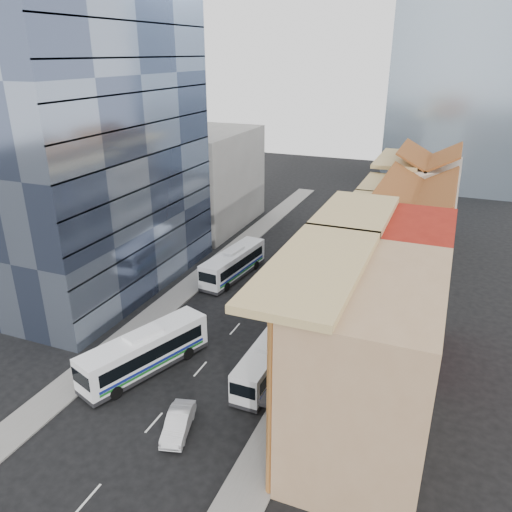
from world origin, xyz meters
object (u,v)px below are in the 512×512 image
at_px(bus_left_far, 233,263).
at_px(office_tower, 98,151).
at_px(shophouse_tan, 369,364).
at_px(bus_left_near, 145,351).
at_px(sedan_right, 178,423).
at_px(bus_right, 268,358).

bearing_deg(bus_left_far, office_tower, -144.27).
relative_size(shophouse_tan, bus_left_near, 1.22).
relative_size(bus_left_far, sedan_right, 2.49).
relative_size(office_tower, bus_left_near, 2.61).
xyz_separation_m(shophouse_tan, office_tower, (-31.00, 14.00, 9.00)).
xyz_separation_m(office_tower, bus_right, (22.50, -9.66, -13.40)).
height_order(shophouse_tan, office_tower, office_tower).
height_order(shophouse_tan, bus_left_near, shophouse_tan).
distance_m(bus_left_near, sedan_right, 8.18).
bearing_deg(sedan_right, bus_right, 52.60).
bearing_deg(bus_left_far, bus_right, -51.07).
bearing_deg(sedan_right, office_tower, 121.15).
height_order(office_tower, bus_left_far, office_tower).
xyz_separation_m(shophouse_tan, bus_right, (-8.50, 4.34, -4.40)).
bearing_deg(office_tower, bus_left_far, 29.50).
bearing_deg(sedan_right, bus_left_far, 90.62).
bearing_deg(bus_left_near, shophouse_tan, 15.94).
relative_size(bus_left_far, bus_right, 1.10).
distance_m(bus_left_far, bus_right, 19.51).
relative_size(bus_left_near, sedan_right, 2.61).
relative_size(shophouse_tan, bus_left_far, 1.28).
bearing_deg(bus_left_far, shophouse_tan, -41.25).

